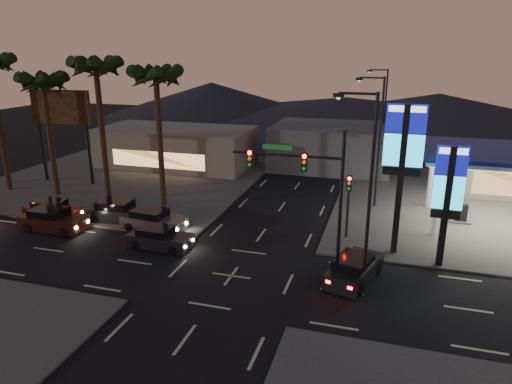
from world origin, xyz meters
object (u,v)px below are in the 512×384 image
(pylon_sign_tall, at_px, (403,151))
(car_lane_b_rear, at_px, (53,210))
(traffic_signal_mast, at_px, (309,180))
(suv_station, at_px, (354,269))
(car_lane_b_mid, at_px, (119,212))
(pylon_sign_short, at_px, (448,188))
(car_lane_a_front, at_px, (159,238))
(car_lane_b_front, at_px, (153,221))
(car_lane_a_mid, at_px, (53,220))

(pylon_sign_tall, bearing_deg, car_lane_b_rear, -178.00)
(traffic_signal_mast, relative_size, car_lane_b_rear, 1.81)
(pylon_sign_tall, relative_size, car_lane_b_rear, 2.03)
(suv_station, bearing_deg, traffic_signal_mast, 167.69)
(pylon_sign_tall, height_order, car_lane_b_mid, pylon_sign_tall)
(pylon_sign_short, relative_size, car_lane_b_rear, 1.58)
(car_lane_b_rear, distance_m, suv_station, 22.17)
(traffic_signal_mast, distance_m, suv_station, 5.34)
(pylon_sign_tall, bearing_deg, car_lane_a_front, -167.10)
(car_lane_b_mid, bearing_deg, car_lane_b_rear, -168.89)
(pylon_sign_short, xyz_separation_m, traffic_signal_mast, (-7.24, -2.51, 0.57))
(car_lane_b_rear, bearing_deg, traffic_signal_mast, -7.93)
(car_lane_a_front, relative_size, car_lane_b_rear, 0.94)
(pylon_sign_short, height_order, car_lane_a_front, pylon_sign_short)
(pylon_sign_short, height_order, traffic_signal_mast, traffic_signal_mast)
(car_lane_a_front, distance_m, car_lane_b_front, 3.05)
(car_lane_a_front, bearing_deg, traffic_signal_mast, -1.79)
(pylon_sign_tall, height_order, pylon_sign_short, pylon_sign_tall)
(traffic_signal_mast, relative_size, car_lane_a_front, 1.93)
(pylon_sign_short, relative_size, car_lane_a_front, 1.69)
(pylon_sign_tall, height_order, car_lane_b_rear, pylon_sign_tall)
(pylon_sign_tall, distance_m, traffic_signal_mast, 6.02)
(traffic_signal_mast, bearing_deg, car_lane_b_front, 166.00)
(car_lane_a_front, bearing_deg, car_lane_b_front, 125.71)
(traffic_signal_mast, height_order, car_lane_a_front, traffic_signal_mast)
(pylon_sign_short, height_order, car_lane_b_mid, pylon_sign_short)
(pylon_sign_short, xyz_separation_m, car_lane_b_mid, (-21.54, 1.13, -3.94))
(pylon_sign_short, xyz_separation_m, car_lane_b_rear, (-26.45, 0.17, -4.00))
(pylon_sign_tall, xyz_separation_m, car_lane_b_rear, (-23.95, -0.83, -5.74))
(pylon_sign_tall, distance_m, car_lane_b_mid, 19.87)
(car_lane_b_front, distance_m, car_lane_b_mid, 3.32)
(car_lane_a_mid, bearing_deg, car_lane_b_front, 15.66)
(traffic_signal_mast, distance_m, car_lane_b_mid, 15.43)
(car_lane_b_rear, bearing_deg, suv_station, -8.48)
(pylon_sign_tall, bearing_deg, car_lane_b_mid, 179.61)
(suv_station, bearing_deg, car_lane_b_rear, 171.52)
(suv_station, bearing_deg, car_lane_a_mid, 175.79)
(car_lane_a_mid, bearing_deg, car_lane_b_rear, 130.12)
(pylon_sign_short, height_order, suv_station, pylon_sign_short)
(traffic_signal_mast, xyz_separation_m, car_lane_a_front, (-9.32, 0.29, -4.61))
(traffic_signal_mast, relative_size, car_lane_a_mid, 1.71)
(pylon_sign_tall, relative_size, car_lane_b_front, 1.92)
(car_lane_b_front, distance_m, suv_station, 14.22)
(pylon_sign_short, bearing_deg, car_lane_b_rear, 179.64)
(car_lane_a_mid, xyz_separation_m, car_lane_b_rear, (-1.49, 1.77, -0.05))
(car_lane_b_mid, bearing_deg, pylon_sign_short, -3.00)
(car_lane_b_front, bearing_deg, pylon_sign_short, -0.80)
(car_lane_a_mid, relative_size, suv_station, 1.02)
(car_lane_a_mid, height_order, car_lane_b_rear, car_lane_a_mid)
(car_lane_a_mid, xyz_separation_m, suv_station, (20.44, -1.50, -0.04))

